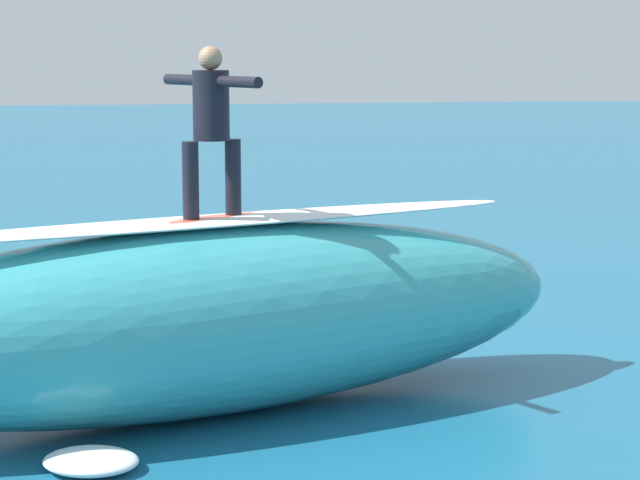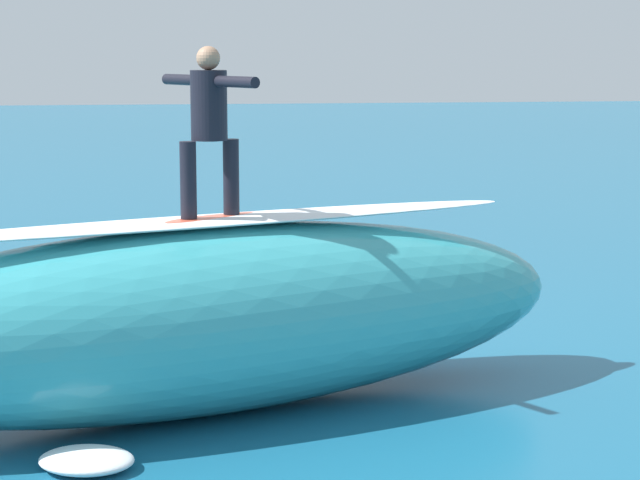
# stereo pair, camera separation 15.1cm
# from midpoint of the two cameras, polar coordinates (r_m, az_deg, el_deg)

# --- Properties ---
(ground_plane) EXTENTS (120.00, 120.00, 0.00)m
(ground_plane) POSITION_cam_midpoint_polar(r_m,az_deg,el_deg) (14.42, -5.18, -4.75)
(ground_plane) COLOR #196084
(wave_crest) EXTENTS (8.00, 4.37, 1.80)m
(wave_crest) POSITION_cam_midpoint_polar(r_m,az_deg,el_deg) (11.46, -5.69, -3.78)
(wave_crest) COLOR teal
(wave_crest) RESTS_ON ground_plane
(wave_foam_lip) EXTENTS (6.48, 2.75, 0.08)m
(wave_foam_lip) POSITION_cam_midpoint_polar(r_m,az_deg,el_deg) (11.29, -5.77, 0.89)
(wave_foam_lip) COLOR white
(wave_foam_lip) RESTS_ON wave_crest
(surfboard_riding) EXTENTS (1.93, 1.38, 0.08)m
(surfboard_riding) POSITION_cam_midpoint_polar(r_m,az_deg,el_deg) (11.31, -5.51, 0.92)
(surfboard_riding) COLOR #E0563D
(surfboard_riding) RESTS_ON wave_crest
(surfer_riding) EXTENTS (0.83, 1.35, 1.59)m
(surfer_riding) POSITION_cam_midpoint_polar(r_m,az_deg,el_deg) (11.21, -5.59, 5.80)
(surfer_riding) COLOR black
(surfer_riding) RESTS_ON surfboard_riding
(surfboard_paddling) EXTENTS (2.00, 0.98, 0.07)m
(surfboard_paddling) POSITION_cam_midpoint_polar(r_m,az_deg,el_deg) (15.24, 3.53, -3.83)
(surfboard_paddling) COLOR #E0563D
(surfboard_paddling) RESTS_ON ground_plane
(surfer_paddling) EXTENTS (1.70, 0.64, 0.31)m
(surfer_paddling) POSITION_cam_midpoint_polar(r_m,az_deg,el_deg) (15.21, 3.04, -3.20)
(surfer_paddling) COLOR black
(surfer_paddling) RESTS_ON surfboard_paddling
(foam_patch_near) EXTENTS (1.09, 1.10, 0.11)m
(foam_patch_near) POSITION_cam_midpoint_polar(r_m,az_deg,el_deg) (15.03, 2.31, -3.93)
(foam_patch_near) COLOR white
(foam_patch_near) RESTS_ON ground_plane
(foam_patch_mid) EXTENTS (1.00, 0.91, 0.16)m
(foam_patch_mid) POSITION_cam_midpoint_polar(r_m,az_deg,el_deg) (10.23, -11.29, -10.30)
(foam_patch_mid) COLOR white
(foam_patch_mid) RESTS_ON ground_plane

